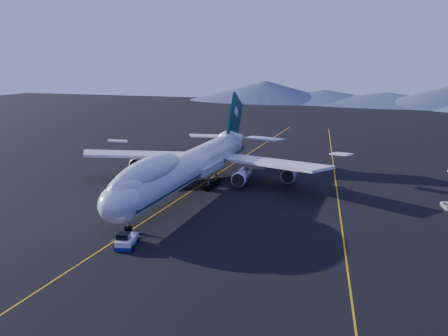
% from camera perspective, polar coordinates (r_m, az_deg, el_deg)
% --- Properties ---
extents(ground, '(500.00, 500.00, 0.00)m').
position_cam_1_polar(ground, '(107.24, -3.94, -2.76)').
color(ground, black).
rests_on(ground, ground).
extents(taxiway_line_main, '(0.25, 220.00, 0.01)m').
position_cam_1_polar(taxiway_line_main, '(107.24, -3.94, -2.76)').
color(taxiway_line_main, '#D8990C').
rests_on(taxiway_line_main, ground).
extents(taxiway_line_side, '(28.08, 198.09, 0.01)m').
position_cam_1_polar(taxiway_line_side, '(109.63, 12.80, -2.71)').
color(taxiway_line_side, '#D8990C').
rests_on(taxiway_line_side, ground).
extents(boeing_747, '(59.62, 72.43, 19.37)m').
position_cam_1_polar(boeing_747, '(105.90, -3.98, 0.28)').
color(boeing_747, silver).
rests_on(boeing_747, ground).
extents(pushback_tug, '(3.91, 5.64, 2.25)m').
position_cam_1_polar(pushback_tug, '(78.14, -11.03, -8.29)').
color(pushback_tug, silver).
rests_on(pushback_tug, ground).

